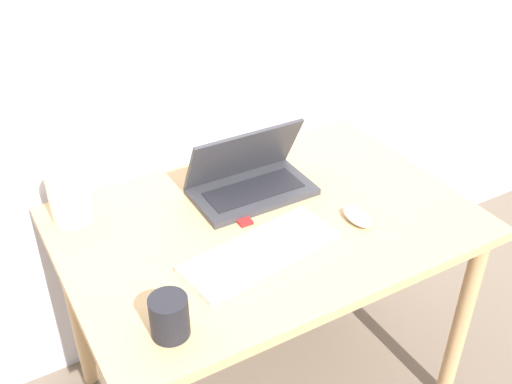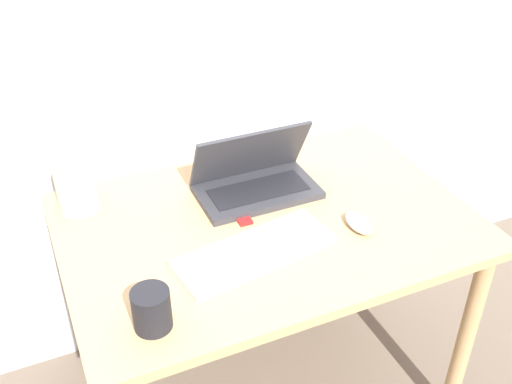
% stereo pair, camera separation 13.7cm
% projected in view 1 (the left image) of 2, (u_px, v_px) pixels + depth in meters
% --- Properties ---
extents(desk, '(1.12, 0.77, 0.71)m').
position_uv_depth(desk, '(266.00, 244.00, 1.71)').
color(desk, tan).
rests_on(desk, ground_plane).
extents(laptop, '(0.35, 0.21, 0.20)m').
position_uv_depth(laptop, '(249.00, 178.00, 1.75)').
color(laptop, '#333338').
rests_on(laptop, desk).
extents(keyboard, '(0.44, 0.22, 0.02)m').
position_uv_depth(keyboard, '(261.00, 252.00, 1.53)').
color(keyboard, silver).
rests_on(keyboard, desk).
extents(mouse, '(0.05, 0.11, 0.03)m').
position_uv_depth(mouse, '(357.00, 217.00, 1.64)').
color(mouse, silver).
rests_on(mouse, desk).
extents(vase, '(0.11, 0.11, 0.22)m').
position_uv_depth(vase, '(67.00, 186.00, 1.60)').
color(vase, beige).
rests_on(vase, desk).
extents(mp3_player, '(0.04, 0.06, 0.01)m').
position_uv_depth(mp3_player, '(242.00, 219.00, 1.65)').
color(mp3_player, red).
rests_on(mp3_player, desk).
extents(mug, '(0.09, 0.09, 0.10)m').
position_uv_depth(mug, '(169.00, 317.00, 1.28)').
color(mug, black).
rests_on(mug, desk).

